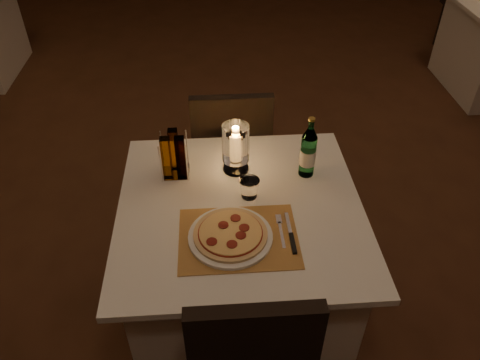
{
  "coord_description": "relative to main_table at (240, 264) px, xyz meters",
  "views": [
    {
      "loc": [
        -0.14,
        -2.18,
        2.03
      ],
      "look_at": [
        -0.04,
        -0.76,
        0.86
      ],
      "focal_mm": 35.0,
      "sensor_mm": 36.0,
      "label": 1
    }
  ],
  "objects": [
    {
      "name": "plate",
      "position": [
        -0.05,
        -0.18,
        0.38
      ],
      "size": [
        0.32,
        0.32,
        0.01
      ],
      "primitive_type": "cylinder",
      "color": "white",
      "rests_on": "placemat"
    },
    {
      "name": "pizza",
      "position": [
        -0.05,
        -0.18,
        0.39
      ],
      "size": [
        0.28,
        0.28,
        0.02
      ],
      "color": "#D8B77F",
      "rests_on": "plate"
    },
    {
      "name": "tumbler",
      "position": [
        0.04,
        0.06,
        0.41
      ],
      "size": [
        0.09,
        0.09,
        0.09
      ],
      "primitive_type": null,
      "color": "white",
      "rests_on": "main_table"
    },
    {
      "name": "fork",
      "position": [
        0.14,
        -0.15,
        0.37
      ],
      "size": [
        0.02,
        0.18,
        0.0
      ],
      "color": "silver",
      "rests_on": "placemat"
    },
    {
      "name": "knife",
      "position": [
        0.18,
        -0.21,
        0.37
      ],
      "size": [
        0.02,
        0.22,
        0.01
      ],
      "color": "black",
      "rests_on": "placemat"
    },
    {
      "name": "water_bottle",
      "position": [
        0.3,
        0.19,
        0.48
      ],
      "size": [
        0.07,
        0.07,
        0.29
      ],
      "color": "#5FB179",
      "rests_on": "main_table"
    },
    {
      "name": "floor",
      "position": [
        0.04,
        0.78,
        -0.38
      ],
      "size": [
        8.0,
        10.0,
        0.02
      ],
      "primitive_type": "cube",
      "color": "#4D2A19",
      "rests_on": "ground"
    },
    {
      "name": "cruet_caddy",
      "position": [
        -0.27,
        0.23,
        0.46
      ],
      "size": [
        0.12,
        0.12,
        0.21
      ],
      "color": "white",
      "rests_on": "main_table"
    },
    {
      "name": "hurricane_candle",
      "position": [
        -0.0,
        0.24,
        0.5
      ],
      "size": [
        0.12,
        0.12,
        0.23
      ],
      "color": "white",
      "rests_on": "main_table"
    },
    {
      "name": "placemat",
      "position": [
        -0.02,
        -0.18,
        0.37
      ],
      "size": [
        0.45,
        0.34,
        0.0
      ],
      "primitive_type": "cube",
      "color": "#AC793C",
      "rests_on": "main_table"
    },
    {
      "name": "chair_far",
      "position": [
        -0.0,
        0.71,
        0.18
      ],
      "size": [
        0.42,
        0.42,
        0.9
      ],
      "color": "black",
      "rests_on": "ground"
    },
    {
      "name": "main_table",
      "position": [
        0.0,
        0.0,
        0.0
      ],
      "size": [
        1.0,
        1.0,
        0.74
      ],
      "color": "white",
      "rests_on": "ground"
    }
  ]
}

